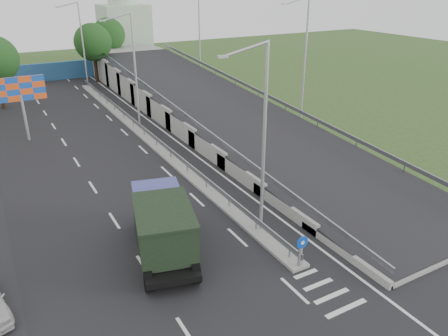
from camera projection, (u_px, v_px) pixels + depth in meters
ground at (330, 295)px, 19.33m from camera, size 160.00×160.00×0.00m
road_surface at (125, 158)px, 33.96m from camera, size 26.00×90.00×0.04m
median at (144, 136)px, 38.46m from camera, size 1.00×44.00×0.20m
overpass_ramp at (219, 106)px, 41.16m from camera, size 10.00×50.00×3.50m
median_guardrail at (144, 129)px, 38.20m from camera, size 0.09×44.00×0.71m
sign_bollard at (301, 251)px, 20.65m from camera, size 0.64×0.23×1.67m
lamp_post_near at (261, 132)px, 21.84m from camera, size 2.74×0.18×10.08m
lamp_post_mid at (133, 67)px, 37.82m from camera, size 2.74×0.18×10.08m
lamp_post_far at (81, 40)px, 53.80m from camera, size 2.74×0.18×10.08m
blue_wall at (44, 72)px, 58.60m from camera, size 30.00×0.50×2.40m
church at (125, 29)px, 69.61m from camera, size 7.00×7.00×13.80m
billboard at (20, 93)px, 35.99m from camera, size 4.00×0.24×5.50m
tree_median_far at (93, 42)px, 56.50m from camera, size 4.80×4.80×7.60m
tree_ramp_far at (108, 35)px, 63.88m from camera, size 4.80×4.80×7.60m
dump_truck at (162, 224)px, 21.66m from camera, size 4.07×7.23×3.01m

